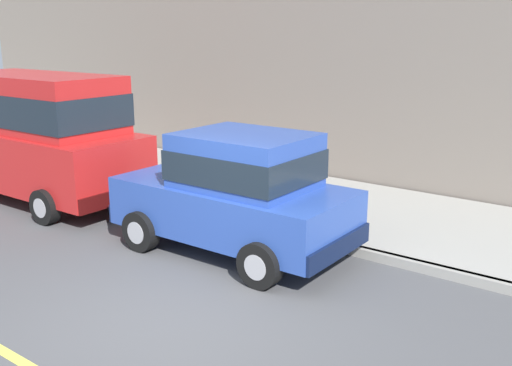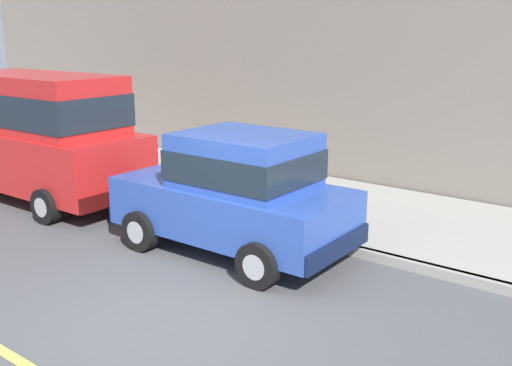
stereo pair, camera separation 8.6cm
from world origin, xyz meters
name	(u,v)px [view 2 (the right image)]	position (x,y,z in m)	size (l,w,h in m)	color
ground_plane	(169,319)	(0.00, 0.00, 0.00)	(80.00, 80.00, 0.00)	#4C4C4F
curb	(312,240)	(3.20, 0.00, 0.07)	(0.16, 64.00, 0.14)	gray
sidewalk	(365,213)	(5.00, 0.00, 0.07)	(3.60, 64.00, 0.14)	#99968E
car_blue_hatchback	(237,191)	(2.22, 0.76, 0.98)	(1.99, 3.82, 1.88)	#28479E
car_red_van	(38,131)	(2.14, 5.83, 1.39)	(2.20, 4.93, 2.52)	red
dog_black	(288,186)	(4.64, 1.48, 0.43)	(0.52, 0.62, 0.49)	black
building_facade	(229,78)	(7.10, 5.01, 2.18)	(0.50, 20.00, 4.36)	slate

